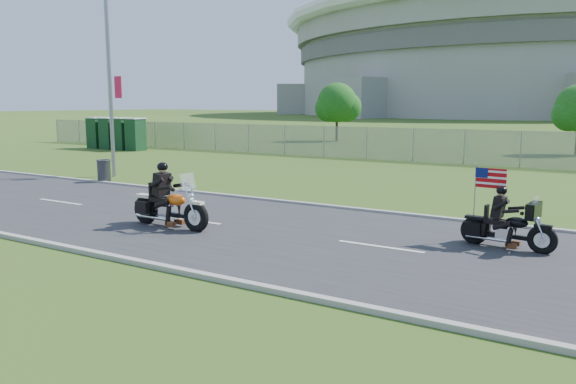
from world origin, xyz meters
The scene contains 15 objects.
ground centered at (0.00, 0.00, 0.00)m, with size 420.00×420.00×0.00m, color #2C4716.
road centered at (0.00, 0.00, 0.02)m, with size 120.00×8.00×0.04m, color #28282B.
curb_north centered at (0.00, 4.05, 0.05)m, with size 120.00×0.18×0.12m, color #9E9B93.
curb_south centered at (0.00, -4.05, 0.05)m, with size 120.00×0.18×0.12m, color #9E9B93.
fence centered at (-5.00, 20.00, 1.00)m, with size 60.00×0.03×2.00m, color gray.
stadium centered at (-20.00, 170.00, 15.58)m, with size 140.40×140.40×29.20m.
streetlight centered at (-11.98, 6.22, 5.64)m, with size 0.90×2.46×10.00m.
porta_toilet_a centered at (-22.00, 17.00, 1.15)m, with size 1.10×1.10×2.30m, color #12381A.
porta_toilet_b centered at (-23.40, 17.00, 1.15)m, with size 1.10×1.10×2.30m, color #12381A.
porta_toilet_c centered at (-24.80, 17.00, 1.15)m, with size 1.10×1.10×2.30m, color #12381A.
porta_toilet_d centered at (-26.20, 17.00, 1.15)m, with size 1.10×1.10×2.30m, color #12381A.
tree_fence_mid centered at (-13.95, 34.04, 3.30)m, with size 3.96×3.69×5.30m.
motorcycle_lead centered at (-1.93, -1.00, 0.59)m, with size 2.79×0.69×1.88m.
motorcycle_follow centered at (6.63, 1.46, 0.53)m, with size 2.28×0.79×1.90m.
trash_can centered at (-10.71, 4.30, 0.49)m, with size 0.57×0.57×0.98m, color #3D3D42.
Camera 1 is at (8.93, -12.47, 3.50)m, focal length 35.00 mm.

